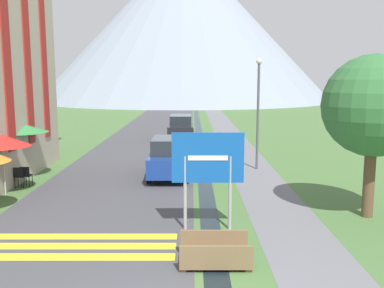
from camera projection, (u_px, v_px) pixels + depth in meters
ground_plane at (184, 148)px, 27.61m from camera, size 160.00×160.00×0.00m
road at (158, 130)px, 37.51m from camera, size 6.40×60.00×0.01m
footpath at (227, 130)px, 37.48m from camera, size 2.20×60.00×0.01m
drainage_channel at (200, 130)px, 37.49m from camera, size 0.60×60.00×0.00m
crosswalk_marking at (76, 246)px, 11.43m from camera, size 5.44×1.84×0.01m
mountain_distant at (186, 24)px, 86.70m from camera, size 58.72×58.72×30.91m
road_sign at (209, 166)px, 12.41m from camera, size 2.10×0.11×2.90m
footbridge at (216, 254)px, 10.34m from camera, size 1.70×1.10×0.65m
parked_car_near at (171, 157)px, 19.36m from camera, size 1.80×4.10×1.82m
parked_car_far at (183, 127)px, 31.24m from camera, size 1.88×4.59×1.82m
cafe_chair_far_left at (27, 174)px, 17.70m from camera, size 0.40×0.40×0.85m
cafe_chair_far_right at (21, 175)px, 17.57m from camera, size 0.40×0.40×0.85m
cafe_umbrella_middle_red at (4, 141)px, 16.26m from camera, size 2.12×2.12×2.33m
cafe_umbrella_rear_green at (23, 128)px, 18.83m from camera, size 2.29×2.29×2.48m
streetlamp at (260, 105)px, 20.69m from camera, size 0.28×0.28×5.39m
tree_by_path at (376, 106)px, 13.33m from camera, size 3.21×3.21×5.21m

